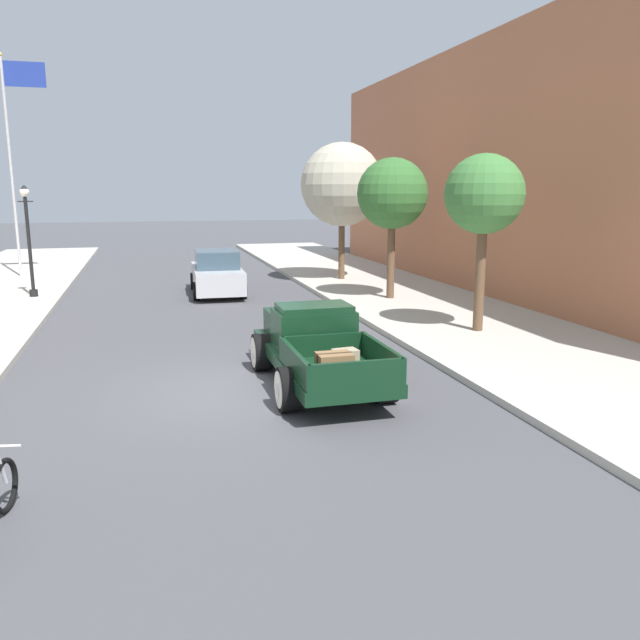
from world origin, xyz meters
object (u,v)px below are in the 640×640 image
object	(u,v)px
car_background_silver	(217,274)
flagpole	(14,142)
street_tree_third	(342,185)
hotrod_truck_dark_green	(315,345)
street_tree_second	(392,194)
street_lamp_far	(28,232)
street_tree_nearest	(484,196)

from	to	relation	value
car_background_silver	flagpole	distance (m)	11.01
street_tree_third	car_background_silver	bearing A→B (deg)	-161.92
street_tree_third	hotrod_truck_dark_green	bearing A→B (deg)	-109.43
street_tree_second	street_lamp_far	bearing A→B (deg)	163.28
hotrod_truck_dark_green	street_lamp_far	xyz separation A→B (m)	(-7.07, 11.90, 1.63)
hotrod_truck_dark_green	street_tree_second	size ratio (longest dim) A/B	1.04
hotrod_truck_dark_green	car_background_silver	bearing A→B (deg)	93.35
hotrod_truck_dark_green	street_tree_nearest	distance (m)	6.63
street_tree_nearest	street_tree_second	bearing A→B (deg)	93.45
flagpole	car_background_silver	bearing A→B (deg)	-39.46
street_tree_second	street_tree_third	distance (m)	5.09
street_tree_second	street_tree_nearest	bearing A→B (deg)	-86.55
hotrod_truck_dark_green	street_lamp_far	distance (m)	13.94
hotrod_truck_dark_green	flagpole	distance (m)	20.30
street_lamp_far	flagpole	size ratio (longest dim) A/B	0.42
street_tree_nearest	street_tree_third	world-z (taller)	street_tree_third
street_tree_nearest	street_lamp_far	bearing A→B (deg)	143.60
hotrod_truck_dark_green	street_lamp_far	world-z (taller)	street_lamp_far
street_lamp_far	street_tree_third	xyz separation A→B (m)	(11.79, 1.48, 1.65)
flagpole	street_tree_third	bearing A→B (deg)	-19.02
hotrod_truck_dark_green	street_tree_second	xyz separation A→B (m)	(4.91, 8.30, 2.93)
hotrod_truck_dark_green	street_tree_nearest	xyz separation A→B (m)	(5.24, 2.82, 2.92)
car_background_silver	street_lamp_far	distance (m)	6.60
flagpole	street_lamp_far	bearing A→B (deg)	-78.80
flagpole	street_tree_second	size ratio (longest dim) A/B	1.93
street_lamp_far	flagpole	distance (m)	6.94
street_tree_nearest	street_tree_second	xyz separation A→B (m)	(-0.33, 5.48, 0.00)
street_tree_nearest	car_background_silver	bearing A→B (deg)	123.96
car_background_silver	flagpole	xyz separation A→B (m)	(-7.57, 6.23, 5.00)
street_tree_third	street_lamp_far	bearing A→B (deg)	-172.87
car_background_silver	flagpole	bearing A→B (deg)	140.54
car_background_silver	street_tree_second	xyz separation A→B (m)	(5.59, -3.32, 2.91)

